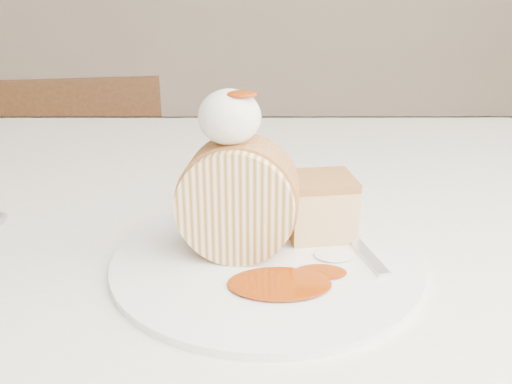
{
  "coord_description": "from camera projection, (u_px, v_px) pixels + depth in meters",
  "views": [
    {
      "loc": [
        0.05,
        -0.43,
        1.02
      ],
      "look_at": [
        0.05,
        0.06,
        0.82
      ],
      "focal_mm": 40.0,
      "sensor_mm": 36.0,
      "label": 1
    }
  ],
  "objects": [
    {
      "name": "whipped_cream",
      "position": [
        229.0,
        117.0,
        0.51
      ],
      "size": [
        0.06,
        0.06,
        0.05
      ],
      "primitive_type": "ellipsoid",
      "color": "white",
      "rests_on": "roulade_slice"
    },
    {
      "name": "chair_far",
      "position": [
        97.0,
        197.0,
        1.54
      ],
      "size": [
        0.42,
        0.42,
        0.78
      ],
      "rotation": [
        0.0,
        0.0,
        3.31
      ],
      "color": "brown",
      "rests_on": "ground"
    },
    {
      "name": "caramel_pool",
      "position": [
        279.0,
        283.0,
        0.5
      ],
      "size": [
        0.1,
        0.07,
        0.0
      ],
      "primitive_type": null,
      "rotation": [
        0.0,
        0.0,
        0.15
      ],
      "color": "#862D05",
      "rests_on": "plate"
    },
    {
      "name": "cake_chunk",
      "position": [
        320.0,
        210.0,
        0.59
      ],
      "size": [
        0.07,
        0.07,
        0.05
      ],
      "primitive_type": "cube",
      "rotation": [
        0.0,
        0.0,
        0.15
      ],
      "color": "#AD7C41",
      "rests_on": "plate"
    },
    {
      "name": "caramel_drizzle",
      "position": [
        241.0,
        87.0,
        0.49
      ],
      "size": [
        0.03,
        0.02,
        0.01
      ],
      "primitive_type": "ellipsoid",
      "color": "#862D05",
      "rests_on": "whipped_cream"
    },
    {
      "name": "plate",
      "position": [
        266.0,
        261.0,
        0.55
      ],
      "size": [
        0.34,
        0.34,
        0.01
      ],
      "primitive_type": "cylinder",
      "rotation": [
        0.0,
        0.0,
        0.15
      ],
      "color": "white",
      "rests_on": "table"
    },
    {
      "name": "table",
      "position": [
        219.0,
        272.0,
        0.72
      ],
      "size": [
        1.4,
        0.9,
        0.75
      ],
      "color": "white",
      "rests_on": "ground"
    },
    {
      "name": "roulade_slice",
      "position": [
        238.0,
        200.0,
        0.54
      ],
      "size": [
        0.12,
        0.07,
        0.11
      ],
      "primitive_type": "cylinder",
      "rotation": [
        1.57,
        0.0,
        -0.11
      ],
      "color": "#FFE7B1",
      "rests_on": "plate"
    },
    {
      "name": "fork",
      "position": [
        358.0,
        245.0,
        0.57
      ],
      "size": [
        0.06,
        0.18,
        0.0
      ],
      "primitive_type": "cube",
      "rotation": [
        0.0,
        0.0,
        0.23
      ],
      "color": "silver",
      "rests_on": "plate"
    }
  ]
}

